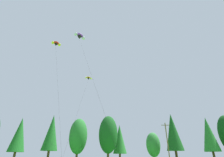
% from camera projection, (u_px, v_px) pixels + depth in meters
% --- Properties ---
extents(treeline_tree_c, '(4.36, 4.36, 12.56)m').
position_uv_depth(treeline_tree_c, '(19.00, 134.00, 47.06)').
color(treeline_tree_c, '#472D19').
rests_on(treeline_tree_c, ground_plane).
extents(treeline_tree_d, '(4.73, 4.73, 14.22)m').
position_uv_depth(treeline_tree_d, '(52.00, 132.00, 50.75)').
color(treeline_tree_d, '#472D19').
rests_on(treeline_tree_d, ground_plane).
extents(treeline_tree_e, '(5.18, 5.18, 12.53)m').
position_uv_depth(treeline_tree_e, '(78.00, 136.00, 48.08)').
color(treeline_tree_e, '#472D19').
rests_on(treeline_tree_e, ground_plane).
extents(treeline_tree_f, '(5.32, 5.32, 13.02)m').
position_uv_depth(treeline_tree_f, '(108.00, 134.00, 47.05)').
color(treeline_tree_f, '#472D19').
rests_on(treeline_tree_f, ground_plane).
extents(treeline_tree_g, '(4.09, 4.09, 11.30)m').
position_uv_depth(treeline_tree_g, '(120.00, 139.00, 50.87)').
color(treeline_tree_g, '#472D19').
rests_on(treeline_tree_g, ground_plane).
extents(treeline_tree_h, '(4.25, 4.25, 9.06)m').
position_uv_depth(treeline_tree_h, '(153.00, 145.00, 50.94)').
color(treeline_tree_h, '#472D19').
rests_on(treeline_tree_h, ground_plane).
extents(treeline_tree_i, '(4.65, 4.65, 13.88)m').
position_uv_depth(treeline_tree_i, '(173.00, 132.00, 47.90)').
color(treeline_tree_i, '#472D19').
rests_on(treeline_tree_i, ground_plane).
extents(treeline_tree_j, '(4.51, 4.51, 13.24)m').
position_uv_depth(treeline_tree_j, '(209.00, 134.00, 49.58)').
color(treeline_tree_j, '#472D19').
rests_on(treeline_tree_j, ground_plane).
extents(utility_pole, '(2.20, 0.26, 10.40)m').
position_uv_depth(utility_pole, '(168.00, 142.00, 42.84)').
color(utility_pole, brown).
rests_on(utility_pole, ground_plane).
extents(parafoil_kite_high_orange, '(2.13, 21.51, 21.94)m').
position_uv_depth(parafoil_kite_high_orange, '(89.00, 78.00, 48.76)').
color(parafoil_kite_high_orange, orange).
extents(parafoil_kite_mid_purple, '(7.94, 10.33, 22.56)m').
position_uv_depth(parafoil_kite_mid_purple, '(80.00, 36.00, 32.04)').
color(parafoil_kite_mid_purple, purple).
extents(parafoil_kite_far_red_yellow, '(6.76, 7.48, 23.52)m').
position_uv_depth(parafoil_kite_far_red_yellow, '(56.00, 44.00, 36.46)').
color(parafoil_kite_far_red_yellow, red).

